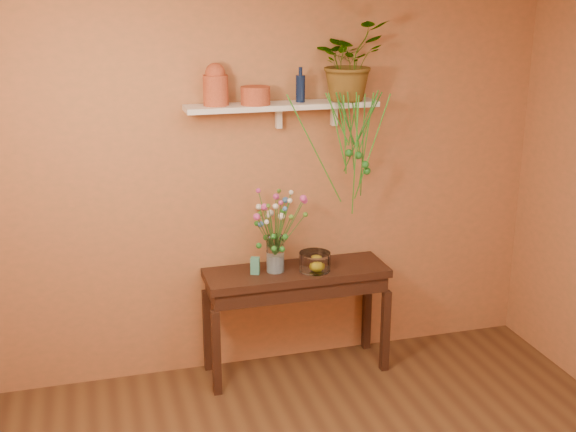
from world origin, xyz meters
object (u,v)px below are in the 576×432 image
object	(u,v)px
glass_vase	(275,256)
terracotta_jug	(216,85)
glass_bowl	(315,262)
sideboard	(296,284)
bouquet	(276,217)
blue_bottle	(300,88)
spider_plant	(349,61)

from	to	relation	value
glass_vase	terracotta_jug	bearing A→B (deg)	164.68
glass_bowl	sideboard	bearing A→B (deg)	154.01
bouquet	glass_vase	bearing A→B (deg)	-160.99
sideboard	terracotta_jug	bearing A→B (deg)	168.58
sideboard	blue_bottle	world-z (taller)	blue_bottle
terracotta_jug	glass_bowl	distance (m)	1.39
blue_bottle	glass_bowl	size ratio (longest dim) A/B	1.06
spider_plant	glass_vase	world-z (taller)	spider_plant
glass_vase	bouquet	distance (m)	0.28
sideboard	bouquet	world-z (taller)	bouquet
terracotta_jug	blue_bottle	bearing A→B (deg)	0.05
blue_bottle	bouquet	distance (m)	0.88
spider_plant	bouquet	distance (m)	1.16
spider_plant	glass_bowl	bearing A→B (deg)	-151.47
glass_vase	glass_bowl	bearing A→B (deg)	-12.80
bouquet	glass_bowl	bearing A→B (deg)	-14.08
blue_bottle	spider_plant	xyz separation A→B (m)	(0.33, -0.01, 0.17)
sideboard	glass_bowl	world-z (taller)	glass_bowl
glass_vase	glass_bowl	world-z (taller)	glass_vase
bouquet	glass_bowl	distance (m)	0.43
terracotta_jug	spider_plant	world-z (taller)	spider_plant
glass_vase	glass_bowl	size ratio (longest dim) A/B	1.18
spider_plant	bouquet	world-z (taller)	spider_plant
spider_plant	glass_vase	size ratio (longest dim) A/B	2.05
sideboard	blue_bottle	bearing A→B (deg)	62.54
glass_vase	spider_plant	bearing A→B (deg)	9.14
blue_bottle	glass_vase	xyz separation A→B (m)	(-0.21, -0.10, -1.14)
terracotta_jug	glass_bowl	xyz separation A→B (m)	(0.63, -0.16, -1.23)
glass_vase	bouquet	bearing A→B (deg)	19.01
glass_vase	blue_bottle	bearing A→B (deg)	25.98
spider_plant	bouquet	size ratio (longest dim) A/B	1.07
blue_bottle	bouquet	world-z (taller)	blue_bottle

